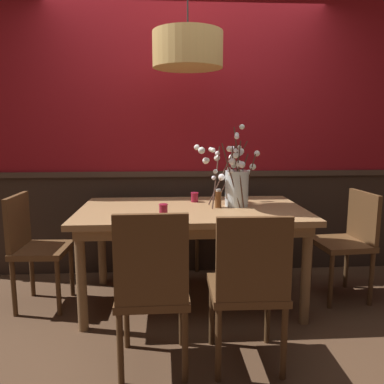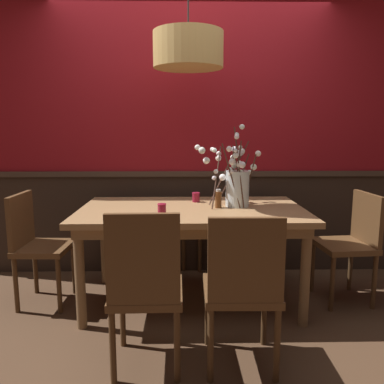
% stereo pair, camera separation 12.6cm
% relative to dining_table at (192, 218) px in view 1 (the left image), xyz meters
% --- Properties ---
extents(ground_plane, '(24.00, 24.00, 0.00)m').
position_rel_dining_table_xyz_m(ground_plane, '(0.00, 0.00, -0.69)').
color(ground_plane, '#4C3321').
extents(back_wall, '(4.43, 0.14, 2.84)m').
position_rel_dining_table_xyz_m(back_wall, '(0.00, 0.73, 0.72)').
color(back_wall, '#2D2119').
rests_on(back_wall, ground).
extents(dining_table, '(1.75, 0.99, 0.77)m').
position_rel_dining_table_xyz_m(dining_table, '(0.00, 0.00, 0.00)').
color(dining_table, '#997047').
rests_on(dining_table, ground).
extents(chair_near_side_left, '(0.42, 0.44, 0.96)m').
position_rel_dining_table_xyz_m(chair_near_side_left, '(-0.28, -0.90, -0.17)').
color(chair_near_side_left, brown).
rests_on(chair_near_side_left, ground).
extents(chair_near_side_right, '(0.43, 0.44, 0.93)m').
position_rel_dining_table_xyz_m(chair_near_side_right, '(0.26, -0.90, -0.17)').
color(chair_near_side_right, brown).
rests_on(chair_near_side_right, ground).
extents(chair_far_side_right, '(0.46, 0.43, 0.95)m').
position_rel_dining_table_xyz_m(chair_far_side_right, '(0.27, 0.90, -0.16)').
color(chair_far_side_right, brown).
rests_on(chair_far_side_right, ground).
extents(chair_far_side_left, '(0.42, 0.38, 0.98)m').
position_rel_dining_table_xyz_m(chair_far_side_left, '(-0.25, 0.91, -0.14)').
color(chair_far_side_left, brown).
rests_on(chair_far_side_left, ground).
extents(chair_head_east_end, '(0.43, 0.45, 0.88)m').
position_rel_dining_table_xyz_m(chair_head_east_end, '(1.29, 0.00, -0.18)').
color(chair_head_east_end, brown).
rests_on(chair_head_east_end, ground).
extents(chair_head_west_end, '(0.40, 0.42, 0.89)m').
position_rel_dining_table_xyz_m(chair_head_west_end, '(-1.23, 0.00, -0.18)').
color(chair_head_west_end, brown).
rests_on(chair_head_west_end, ground).
extents(vase_with_blossoms, '(0.53, 0.42, 0.65)m').
position_rel_dining_table_xyz_m(vase_with_blossoms, '(0.35, 0.07, 0.27)').
color(vase_with_blossoms, silver).
rests_on(vase_with_blossoms, dining_table).
extents(candle_holder_nearer_center, '(0.07, 0.07, 0.09)m').
position_rel_dining_table_xyz_m(candle_holder_nearer_center, '(-0.22, -0.26, 0.13)').
color(candle_holder_nearer_center, maroon).
rests_on(candle_holder_nearer_center, dining_table).
extents(candle_holder_nearer_edge, '(0.07, 0.07, 0.08)m').
position_rel_dining_table_xyz_m(candle_holder_nearer_edge, '(0.04, 0.25, 0.13)').
color(candle_holder_nearer_edge, maroon).
rests_on(candle_holder_nearer_edge, dining_table).
extents(condiment_bottle, '(0.05, 0.05, 0.15)m').
position_rel_dining_table_xyz_m(condiment_bottle, '(0.21, 0.01, 0.15)').
color(condiment_bottle, brown).
rests_on(condiment_bottle, dining_table).
extents(pendant_lamp, '(0.53, 0.53, 1.00)m').
position_rel_dining_table_xyz_m(pendant_lamp, '(-0.03, 0.10, 1.28)').
color(pendant_lamp, tan).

